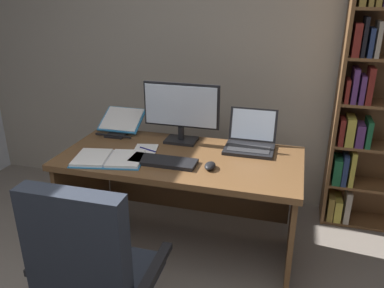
# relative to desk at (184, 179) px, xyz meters

# --- Properties ---
(wall_back) EXTENTS (5.29, 0.12, 2.74)m
(wall_back) POSITION_rel_desk_xyz_m (0.13, 0.90, 0.83)
(wall_back) COLOR #A89E8E
(wall_back) RESTS_ON ground
(desk) EXTENTS (1.55, 0.74, 0.75)m
(desk) POSITION_rel_desk_xyz_m (0.00, 0.00, 0.00)
(desk) COLOR brown
(desk) RESTS_ON ground
(office_chair) EXTENTS (0.61, 0.60, 0.99)m
(office_chair) POSITION_rel_desk_xyz_m (-0.16, -0.97, -0.12)
(office_chair) COLOR black
(office_chair) RESTS_ON ground
(monitor) EXTENTS (0.54, 0.16, 0.42)m
(monitor) POSITION_rel_desk_xyz_m (-0.07, 0.17, 0.42)
(monitor) COLOR black
(monitor) RESTS_ON desk
(laptop) EXTENTS (0.33, 0.31, 0.25)m
(laptop) POSITION_rel_desk_xyz_m (0.42, 0.18, 0.26)
(laptop) COLOR black
(laptop) RESTS_ON desk
(keyboard) EXTENTS (0.42, 0.15, 0.02)m
(keyboard) POSITION_rel_desk_xyz_m (-0.07, -0.22, 0.22)
(keyboard) COLOR black
(keyboard) RESTS_ON desk
(computer_mouse) EXTENTS (0.06, 0.10, 0.04)m
(computer_mouse) POSITION_rel_desk_xyz_m (0.23, -0.22, 0.23)
(computer_mouse) COLOR black
(computer_mouse) RESTS_ON desk
(reading_stand_with_book) EXTENTS (0.31, 0.29, 0.16)m
(reading_stand_with_book) POSITION_rel_desk_xyz_m (-0.57, 0.24, 0.29)
(reading_stand_with_book) COLOR black
(reading_stand_with_book) RESTS_ON desk
(open_binder) EXTENTS (0.48, 0.36, 0.02)m
(open_binder) POSITION_rel_desk_xyz_m (-0.41, -0.27, 0.22)
(open_binder) COLOR #2D84C6
(open_binder) RESTS_ON desk
(notepad) EXTENTS (0.19, 0.24, 0.01)m
(notepad) POSITION_rel_desk_xyz_m (-0.25, -0.07, 0.21)
(notepad) COLOR white
(notepad) RESTS_ON desk
(pen) EXTENTS (0.13, 0.06, 0.01)m
(pen) POSITION_rel_desk_xyz_m (-0.23, -0.07, 0.22)
(pen) COLOR navy
(pen) RESTS_ON notepad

